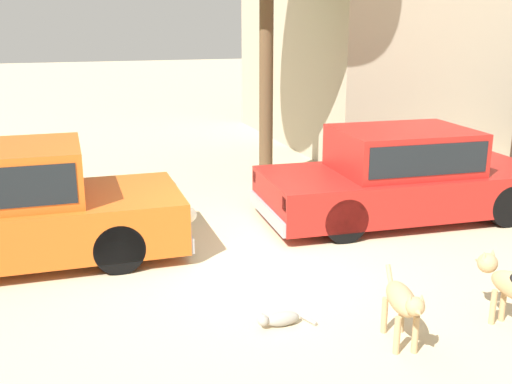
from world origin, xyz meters
name	(u,v)px	position (x,y,z in m)	size (l,w,h in m)	color
ground_plane	(256,266)	(0.00, 0.00, 0.00)	(80.00, 80.00, 0.00)	#CCB78E
parked_sedan_nearest	(3,207)	(-2.94, 1.12, 0.73)	(4.53, 1.82, 1.49)	#D15619
parked_sedan_second	(403,174)	(2.76, 1.15, 0.69)	(4.57, 2.01, 1.39)	#AD1E19
stray_dog_spotted	(403,302)	(0.70, -2.27, 0.44)	(0.36, 0.97, 0.67)	tan
stray_cat	(280,319)	(-0.26, -1.57, 0.08)	(0.60, 0.22, 0.17)	gray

